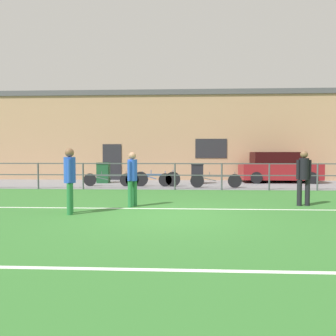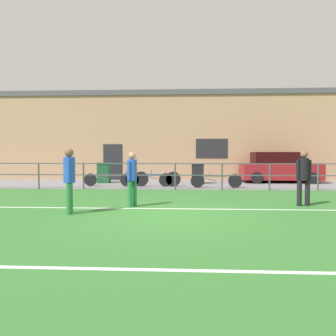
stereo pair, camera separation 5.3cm
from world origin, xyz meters
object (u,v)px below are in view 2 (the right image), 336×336
Objects in this scene: trash_bin_0 at (198,173)px; bicycle_parked_0 at (149,179)px; player_winger at (69,177)px; bicycle_parked_3 at (157,179)px; player_striker at (132,176)px; bicycle_parked_1 at (108,179)px; parked_car_red at (279,168)px; trash_bin_1 at (104,173)px; player_goalkeeper at (304,175)px; bicycle_parked_2 at (216,180)px.

bicycle_parked_0 is at bearing -146.01° from trash_bin_0.
player_winger reaches higher than bicycle_parked_3.
player_striker is 7.68m from trash_bin_0.
bicycle_parked_1 is 1.06× the size of bicycle_parked_3.
bicycle_parked_1 is (-8.60, -2.64, -0.45)m from parked_car_red.
trash_bin_0 is at bearing -2.24° from trash_bin_1.
bicycle_parked_3 is 2.13× the size of trash_bin_0.
player_goalkeeper reaches higher than bicycle_parked_0.
player_goalkeeper is at bearing -36.84° from bicycle_parked_1.
bicycle_parked_0 is (-5.25, 5.37, -0.59)m from player_goalkeeper.
bicycle_parked_3 is 2.50m from trash_bin_0.
trash_bin_0 is (-0.76, 1.98, 0.20)m from bicycle_parked_2.
player_goalkeeper is 7.54m from trash_bin_0.
bicycle_parked_0 is 1.92m from bicycle_parked_1.
trash_bin_0 is at bearing 20.26° from bicycle_parked_1.
bicycle_parked_3 is (0.23, 5.79, -0.53)m from player_striker.
player_winger reaches higher than parked_car_red.
bicycle_parked_2 is 1.05× the size of bicycle_parked_3.
parked_car_red is 1.87× the size of bicycle_parked_0.
player_striker is 0.70× the size of bicycle_parked_2.
bicycle_parked_0 is 0.38m from bicycle_parked_3.
player_winger is (-6.52, -1.67, 0.03)m from player_goalkeeper.
bicycle_parked_1 is (-2.08, 5.79, -0.57)m from player_striker.
player_winger is (-1.43, -1.25, 0.06)m from player_striker.
player_goalkeeper is 0.75× the size of bicycle_parked_3.
player_goalkeeper is at bearing -100.17° from parked_car_red.
player_goalkeeper is at bearing -45.67° from bicycle_parked_0.
player_goalkeeper is at bearing -67.16° from trash_bin_0.
bicycle_parked_0 is at bearing -0.00° from bicycle_parked_1.
parked_car_red is 4.49m from trash_bin_0.
bicycle_parked_0 is (1.28, 7.04, -0.62)m from player_winger.
trash_bin_0 is at bearing -166.18° from parked_car_red.
player_striker is 1.52× the size of trash_bin_1.
player_winger is at bearing -112.72° from trash_bin_0.
parked_car_red is 3.84× the size of trash_bin_1.
bicycle_parked_2 is 2.74m from bicycle_parked_3.
trash_bin_0 is (-4.36, -1.07, -0.24)m from parked_car_red.
trash_bin_1 is at bearing 158.99° from bicycle_parked_2.
trash_bin_0 is (3.60, 8.61, -0.43)m from player_winger.
player_winger is at bearing 155.51° from player_striker.
player_striker is at bearing -0.24° from player_goalkeeper.
trash_bin_0 reaches higher than bicycle_parked_1.
player_striker is (-5.09, -0.42, -0.02)m from player_goalkeeper.
bicycle_parked_0 is at bearing -34.43° from trash_bin_1.
bicycle_parked_0 is 3.12m from bicycle_parked_2.
trash_bin_0 is at bearing 38.90° from bicycle_parked_3.
trash_bin_0 is (2.32, 1.57, 0.20)m from bicycle_parked_0.
player_striker reaches higher than bicycle_parked_2.
player_winger is at bearing -81.68° from trash_bin_1.
parked_car_red is at bearing 40.35° from bicycle_parked_2.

